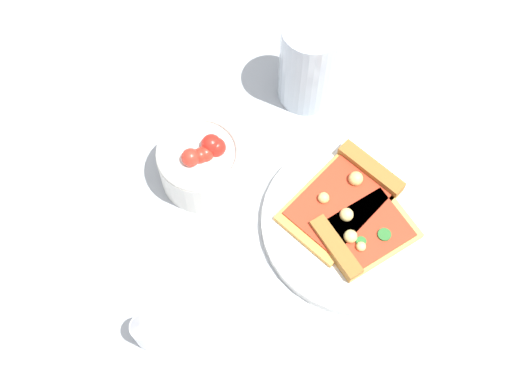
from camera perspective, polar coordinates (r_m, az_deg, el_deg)
ground_plane at (r=0.84m, az=6.98°, el=-2.68°), size 2.40×2.40×0.00m
plate at (r=0.84m, az=8.62°, el=-2.52°), size 0.24×0.24×0.01m
pizza_slice_near at (r=0.84m, az=7.80°, el=-0.33°), size 0.16×0.17×0.02m
pizza_slice_far at (r=0.82m, az=8.98°, el=-3.72°), size 0.14×0.14×0.02m
salad_bowl at (r=0.83m, az=-4.76°, el=2.51°), size 0.11×0.11×0.08m
soda_glass at (r=0.88m, az=4.59°, el=11.01°), size 0.08×0.08×0.14m
pepper_shaker at (r=0.77m, az=-9.55°, el=-11.82°), size 0.03×0.03×0.07m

